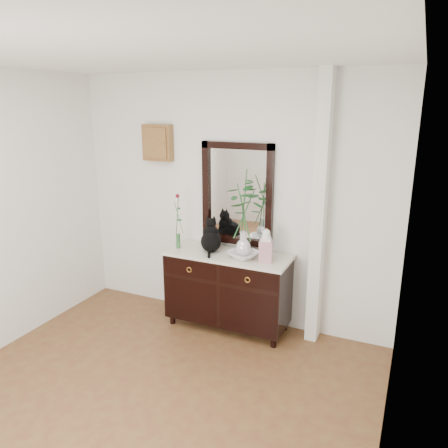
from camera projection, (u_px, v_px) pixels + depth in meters
The scene contains 11 objects.
ground_plane at pixel (125, 427), 3.34m from camera, with size 3.60×4.00×0.02m, color brown.
wall_back at pixel (229, 202), 4.71m from camera, with size 3.60×0.04×2.70m, color white.
pilaster at pixel (320, 213), 4.25m from camera, with size 0.12×0.20×2.70m, color white.
sideboard at pixel (228, 287), 4.69m from camera, with size 1.33×0.52×0.82m.
wall_mirror at pixel (237, 194), 4.64m from camera, with size 0.80×0.06×1.10m.
key_cabinet at pixel (158, 143), 4.85m from camera, with size 0.35×0.10×0.40m, color brown.
cat at pixel (211, 235), 4.63m from camera, with size 0.25×0.31×0.36m, color black, non-canonical shape.
lotus_bowl at pixel (243, 255), 4.45m from camera, with size 0.30×0.30×0.07m, color white.
vase_branches at pixel (244, 213), 4.33m from camera, with size 0.44×0.44×0.92m, color silver, non-canonical shape.
bud_vase_rose at pixel (178, 221), 4.69m from camera, with size 0.07×0.07×0.62m, color #326A38, non-canonical shape.
ginger_jar at pixel (266, 245), 4.32m from camera, with size 0.13×0.13×0.35m, color white, non-canonical shape.
Camera 1 is at (1.85, -2.24, 2.39)m, focal length 35.00 mm.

